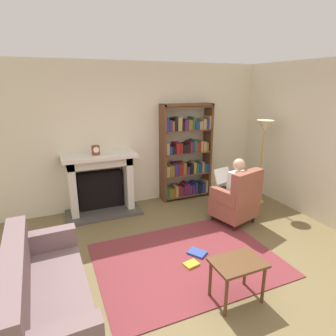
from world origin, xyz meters
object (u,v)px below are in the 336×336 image
(seated_reader, at_px, (232,187))
(fireplace, at_px, (101,182))
(side_table, at_px, (238,268))
(sofa_floral, at_px, (44,299))
(bookshelf, at_px, (186,154))
(floor_lamp, at_px, (264,134))
(armchair_reading, at_px, (237,200))
(mantel_clock, at_px, (96,150))

(seated_reader, bearing_deg, fireplace, -47.69)
(fireplace, height_order, side_table, fireplace)
(sofa_floral, bearing_deg, bookshelf, -49.78)
(floor_lamp, bearing_deg, armchair_reading, -149.32)
(bookshelf, relative_size, seated_reader, 1.70)
(seated_reader, relative_size, sofa_floral, 0.66)
(seated_reader, height_order, floor_lamp, floor_lamp)
(mantel_clock, distance_m, floor_lamp, 3.11)
(mantel_clock, relative_size, floor_lamp, 0.10)
(bookshelf, height_order, sofa_floral, bookshelf)
(mantel_clock, relative_size, sofa_floral, 0.09)
(bookshelf, distance_m, sofa_floral, 3.74)
(armchair_reading, distance_m, sofa_floral, 3.20)
(fireplace, xyz_separation_m, side_table, (0.94, -2.86, -0.19))
(side_table, bearing_deg, mantel_clock, 109.84)
(fireplace, xyz_separation_m, armchair_reading, (2.03, -1.36, -0.17))
(fireplace, height_order, sofa_floral, fireplace)
(seated_reader, relative_size, floor_lamp, 0.69)
(floor_lamp, bearing_deg, mantel_clock, 166.89)
(fireplace, distance_m, mantel_clock, 0.62)
(sofa_floral, distance_m, side_table, 1.98)
(fireplace, bearing_deg, bookshelf, 1.19)
(fireplace, relative_size, bookshelf, 0.68)
(armchair_reading, bearing_deg, floor_lamp, -165.04)
(armchair_reading, distance_m, floor_lamp, 1.46)
(bookshelf, distance_m, floor_lamp, 1.55)
(fireplace, height_order, floor_lamp, floor_lamp)
(fireplace, relative_size, side_table, 2.35)
(seated_reader, bearing_deg, armchair_reading, 90.00)
(seated_reader, relative_size, side_table, 2.04)
(fireplace, relative_size, mantel_clock, 8.08)
(sofa_floral, relative_size, floor_lamp, 1.04)
(seated_reader, bearing_deg, sofa_floral, 5.84)
(bookshelf, bearing_deg, side_table, -105.73)
(bookshelf, distance_m, armchair_reading, 1.51)
(bookshelf, height_order, armchair_reading, bookshelf)
(mantel_clock, height_order, side_table, mantel_clock)
(bookshelf, relative_size, armchair_reading, 1.99)
(side_table, height_order, floor_lamp, floor_lamp)
(mantel_clock, height_order, armchair_reading, mantel_clock)
(armchair_reading, xyz_separation_m, floor_lamp, (0.94, 0.56, 0.97))
(fireplace, bearing_deg, side_table, -71.85)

